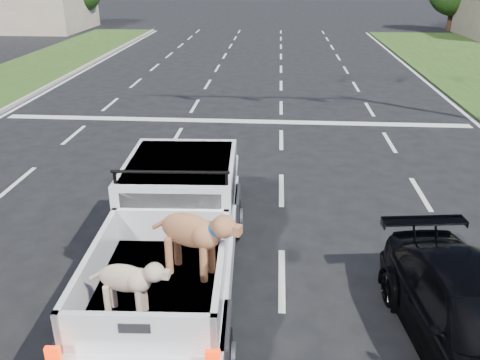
# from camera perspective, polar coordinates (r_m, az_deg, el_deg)

# --- Properties ---
(ground) EXTENTS (160.00, 160.00, 0.00)m
(ground) POSITION_cam_1_polar(r_m,az_deg,el_deg) (9.69, -5.87, -10.58)
(ground) COLOR black
(ground) RESTS_ON ground
(road_markings) EXTENTS (17.75, 60.00, 0.01)m
(road_markings) POSITION_cam_1_polar(r_m,az_deg,el_deg) (15.51, -1.82, 3.01)
(road_markings) COLOR silver
(road_markings) RESTS_ON ground
(building_left) EXTENTS (10.00, 8.00, 4.40)m
(building_left) POSITION_cam_1_polar(r_m,az_deg,el_deg) (49.01, -23.06, 17.84)
(building_left) COLOR #BBA78F
(building_left) RESTS_ON ground
(pickup_truck) EXTENTS (2.48, 5.98, 2.21)m
(pickup_truck) POSITION_cam_1_polar(r_m,az_deg,el_deg) (8.95, -7.39, -5.99)
(pickup_truck) COLOR black
(pickup_truck) RESTS_ON ground
(black_coupe) EXTENTS (2.31, 4.54, 1.26)m
(black_coupe) POSITION_cam_1_polar(r_m,az_deg,el_deg) (8.30, 24.72, -14.09)
(black_coupe) COLOR black
(black_coupe) RESTS_ON ground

